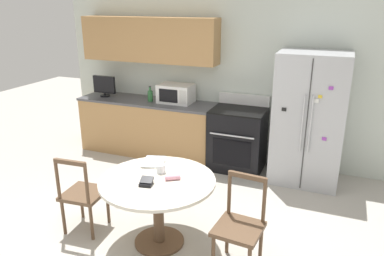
{
  "coord_description": "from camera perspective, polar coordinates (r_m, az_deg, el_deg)",
  "views": [
    {
      "loc": [
        1.76,
        -2.83,
        2.42
      ],
      "look_at": [
        0.16,
        1.15,
        0.95
      ],
      "focal_mm": 35.0,
      "sensor_mm": 36.0,
      "label": 1
    }
  ],
  "objects": [
    {
      "name": "ground_plane",
      "position": [
        4.12,
        -8.41,
        -17.3
      ],
      "size": [
        14.0,
        14.0,
        0.0
      ],
      "primitive_type": "plane",
      "color": "#B2ADA3"
    },
    {
      "name": "back_wall",
      "position": [
        5.88,
        1.12,
        9.4
      ],
      "size": [
        5.2,
        0.44,
        2.6
      ],
      "color": "silver",
      "rests_on": "ground_plane"
    },
    {
      "name": "kitchen_counter",
      "position": [
        6.18,
        -6.72,
        0.19
      ],
      "size": [
        2.26,
        0.64,
        0.9
      ],
      "color": "#AD7F4C",
      "rests_on": "ground_plane"
    },
    {
      "name": "refrigerator",
      "position": [
        5.29,
        17.4,
        1.31
      ],
      "size": [
        0.91,
        0.74,
        1.8
      ],
      "color": "#B2B5BA",
      "rests_on": "ground_plane"
    },
    {
      "name": "oven_range",
      "position": [
        5.61,
        6.99,
        -1.59
      ],
      "size": [
        0.78,
        0.68,
        1.08
      ],
      "color": "black",
      "rests_on": "ground_plane"
    },
    {
      "name": "microwave",
      "position": [
        5.86,
        -2.46,
        5.28
      ],
      "size": [
        0.53,
        0.37,
        0.29
      ],
      "color": "white",
      "rests_on": "kitchen_counter"
    },
    {
      "name": "countertop_tv",
      "position": [
        6.39,
        -13.22,
        6.33
      ],
      "size": [
        0.4,
        0.16,
        0.34
      ],
      "color": "black",
      "rests_on": "kitchen_counter"
    },
    {
      "name": "counter_bottle",
      "position": [
        5.97,
        -6.38,
        4.93
      ],
      "size": [
        0.08,
        0.08,
        0.24
      ],
      "color": "#2D6B38",
      "rests_on": "kitchen_counter"
    },
    {
      "name": "dining_table",
      "position": [
        3.83,
        -5.24,
        -9.77
      ],
      "size": [
        1.16,
        1.16,
        0.74
      ],
      "color": "beige",
      "rests_on": "ground_plane"
    },
    {
      "name": "dining_chair_left",
      "position": [
        4.26,
        -16.31,
        -9.68
      ],
      "size": [
        0.45,
        0.45,
        0.9
      ],
      "rotation": [
        0.0,
        0.0,
        6.36
      ],
      "color": "brown",
      "rests_on": "ground_plane"
    },
    {
      "name": "dining_chair_right",
      "position": [
        3.6,
        7.26,
        -14.71
      ],
      "size": [
        0.45,
        0.45,
        0.9
      ],
      "rotation": [
        0.0,
        0.0,
        3.05
      ],
      "color": "brown",
      "rests_on": "ground_plane"
    },
    {
      "name": "candle_glass",
      "position": [
        3.88,
        -4.74,
        -6.27
      ],
      "size": [
        0.09,
        0.09,
        0.09
      ],
      "color": "silver",
      "rests_on": "dining_table"
    },
    {
      "name": "folded_napkin",
      "position": [
        3.73,
        -2.96,
        -7.53
      ],
      "size": [
        0.16,
        0.13,
        0.05
      ],
      "color": "pink",
      "rests_on": "dining_table"
    },
    {
      "name": "wallet",
      "position": [
        3.66,
        -6.97,
        -8.2
      ],
      "size": [
        0.14,
        0.15,
        0.07
      ],
      "color": "black",
      "rests_on": "dining_table"
    },
    {
      "name": "mail_stack",
      "position": [
        4.12,
        -5.78,
        -5.18
      ],
      "size": [
        0.3,
        0.35,
        0.02
      ],
      "color": "white",
      "rests_on": "dining_table"
    }
  ]
}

